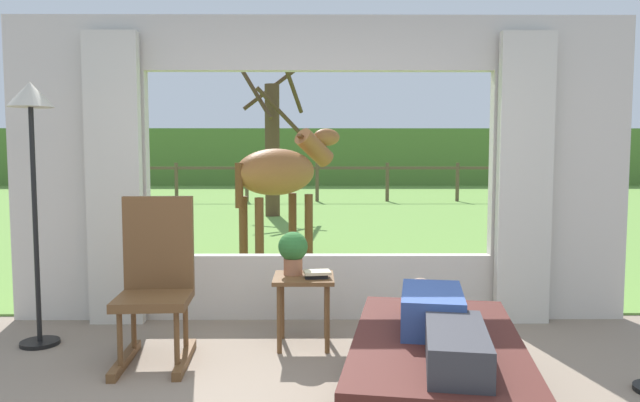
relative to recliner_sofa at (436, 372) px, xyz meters
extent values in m
cube|color=beige|center=(-2.66, 1.86, 1.06)|extent=(1.15, 0.12, 2.55)
cube|color=beige|center=(1.39, 1.86, 1.06)|extent=(1.15, 0.12, 2.55)
cube|color=beige|center=(-0.63, 1.86, 0.06)|extent=(2.90, 0.12, 0.55)
cube|color=beige|center=(-0.63, 1.86, 2.11)|extent=(2.90, 0.12, 0.45)
cube|color=beige|center=(-2.32, 1.72, 0.98)|extent=(0.44, 0.10, 2.40)
cube|color=beige|center=(1.06, 1.72, 0.98)|extent=(0.44, 0.10, 2.40)
cube|color=olive|center=(-0.63, 12.76, -0.21)|extent=(36.00, 21.68, 0.02)
cube|color=#537A33|center=(-0.63, 22.60, 0.98)|extent=(36.00, 2.00, 2.40)
cube|color=black|center=(0.00, 0.00, -0.10)|extent=(1.08, 1.68, 0.24)
cube|color=#471E19|center=(0.00, 0.00, 0.11)|extent=(1.17, 1.83, 0.18)
cube|color=#334C8C|center=(0.00, 0.15, 0.31)|extent=(0.44, 0.65, 0.22)
cube|color=#333338|center=(0.00, -0.44, 0.29)|extent=(0.39, 0.72, 0.18)
sphere|color=tan|center=(0.00, 0.53, 0.31)|extent=(0.20, 0.20, 0.20)
cube|color=brown|center=(-1.75, 0.75, 0.22)|extent=(0.51, 0.51, 0.06)
cube|color=brown|center=(-1.77, 0.96, 0.56)|extent=(0.48, 0.09, 0.68)
cube|color=brown|center=(-1.95, 0.73, -0.19)|extent=(0.10, 0.68, 0.06)
cube|color=brown|center=(-1.55, 0.76, -0.19)|extent=(0.10, 0.68, 0.06)
cylinder|color=brown|center=(-1.92, 0.56, 0.02)|extent=(0.04, 0.04, 0.38)
cylinder|color=brown|center=(-1.56, 0.58, 0.02)|extent=(0.04, 0.04, 0.38)
cylinder|color=brown|center=(-1.94, 0.92, 0.02)|extent=(0.04, 0.04, 0.38)
cylinder|color=brown|center=(-1.58, 0.94, 0.02)|extent=(0.04, 0.04, 0.38)
cube|color=brown|center=(-0.75, 1.12, 0.29)|extent=(0.44, 0.44, 0.03)
cylinder|color=brown|center=(-0.92, 0.95, 0.03)|extent=(0.04, 0.04, 0.49)
cylinder|color=brown|center=(-0.58, 0.95, 0.03)|extent=(0.04, 0.04, 0.49)
cylinder|color=brown|center=(-0.92, 1.29, 0.03)|extent=(0.04, 0.04, 0.49)
cylinder|color=brown|center=(-0.58, 1.29, 0.03)|extent=(0.04, 0.04, 0.49)
cylinder|color=#9E6042|center=(-0.83, 1.18, 0.36)|extent=(0.14, 0.14, 0.12)
sphere|color=#2D6B2D|center=(-0.83, 1.18, 0.51)|extent=(0.22, 0.22, 0.22)
cube|color=black|center=(-0.66, 1.06, 0.32)|extent=(0.17, 0.13, 0.03)
cube|color=beige|center=(-0.65, 1.06, 0.34)|extent=(0.21, 0.17, 0.02)
cylinder|color=black|center=(-2.71, 1.15, -0.20)|extent=(0.28, 0.28, 0.03)
cylinder|color=black|center=(-2.71, 1.15, 0.66)|extent=(0.04, 0.04, 1.75)
cone|color=beige|center=(-2.71, 1.15, 1.62)|extent=(0.32, 0.32, 0.18)
ellipsoid|color=brown|center=(-1.17, 4.49, 0.95)|extent=(1.28, 1.27, 0.60)
cylinder|color=brown|center=(-0.69, 4.96, 1.26)|extent=(0.61, 0.61, 0.53)
ellipsoid|color=brown|center=(-0.51, 5.13, 1.41)|extent=(0.48, 0.48, 0.24)
cube|color=#593319|center=(-0.74, 4.91, 1.29)|extent=(0.36, 0.36, 0.32)
cylinder|color=#593319|center=(-1.60, 4.07, 0.80)|extent=(0.14, 0.14, 0.55)
cylinder|color=#593319|center=(-0.98, 4.90, 0.23)|extent=(0.11, 0.11, 0.85)
cylinder|color=#593319|center=(-0.76, 4.67, 0.23)|extent=(0.11, 0.11, 0.85)
cylinder|color=#593319|center=(-1.58, 4.31, 0.23)|extent=(0.11, 0.11, 0.85)
cylinder|color=#593319|center=(-1.36, 4.08, 0.23)|extent=(0.11, 0.11, 0.85)
cylinder|color=#4C3823|center=(-1.62, 9.89, 1.24)|extent=(0.32, 0.32, 2.87)
cylinder|color=#47331E|center=(-1.15, 9.75, 2.55)|extent=(0.41, 1.11, 0.96)
cylinder|color=#47331E|center=(-1.92, 9.53, 2.42)|extent=(0.75, 0.65, 1.10)
cylinder|color=#47331E|center=(-1.45, 9.46, 2.08)|extent=(0.97, 0.46, 0.99)
cylinder|color=#47331E|center=(-1.67, 10.43, 2.64)|extent=(1.30, 0.22, 1.02)
cylinder|color=brown|center=(-8.63, 13.75, 0.35)|extent=(0.10, 0.10, 1.10)
cylinder|color=brown|center=(-6.63, 13.75, 0.35)|extent=(0.10, 0.10, 1.10)
cylinder|color=brown|center=(-4.63, 13.75, 0.35)|extent=(0.10, 0.10, 1.10)
cylinder|color=brown|center=(-2.63, 13.75, 0.35)|extent=(0.10, 0.10, 1.10)
cylinder|color=brown|center=(-0.63, 13.75, 0.35)|extent=(0.10, 0.10, 1.10)
cylinder|color=brown|center=(1.37, 13.75, 0.35)|extent=(0.10, 0.10, 1.10)
cylinder|color=brown|center=(3.37, 13.75, 0.35)|extent=(0.10, 0.10, 1.10)
cylinder|color=brown|center=(5.37, 13.75, 0.35)|extent=(0.10, 0.10, 1.10)
cylinder|color=brown|center=(7.37, 13.75, 0.35)|extent=(0.10, 0.10, 1.10)
cube|color=brown|center=(-0.63, 13.75, 0.75)|extent=(16.00, 0.06, 0.08)
camera|label=1|loc=(-0.66, -3.18, 1.21)|focal=33.48mm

